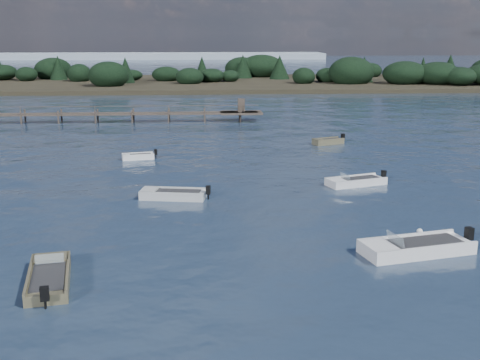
{
  "coord_description": "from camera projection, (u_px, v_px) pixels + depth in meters",
  "views": [
    {
      "loc": [
        -0.9,
        -23.88,
        10.28
      ],
      "look_at": [
        1.6,
        14.0,
        1.0
      ],
      "focal_mm": 45.0,
      "sensor_mm": 36.0,
      "label": 1
    }
  ],
  "objects": [
    {
      "name": "dinghy_mid_white_b",
      "position": [
        356.0,
        183.0,
        41.89
      ],
      "size": [
        4.55,
        2.78,
        1.12
      ],
      "color": "silver",
      "rests_on": "ground"
    },
    {
      "name": "far_headland",
      "position": [
        326.0,
        75.0,
        123.71
      ],
      "size": [
        190.0,
        40.0,
        5.8
      ],
      "color": "black",
      "rests_on": "ground"
    },
    {
      "name": "buoy_b",
      "position": [
        420.0,
        231.0,
        32.07
      ],
      "size": [
        0.32,
        0.32,
        0.32
      ],
      "primitive_type": "sphere",
      "color": "white",
      "rests_on": "ground"
    },
    {
      "name": "dinghy_mid_white_a",
      "position": [
        416.0,
        250.0,
        28.87
      ],
      "size": [
        5.89,
        3.15,
        1.35
      ],
      "color": "silver",
      "rests_on": "ground"
    },
    {
      "name": "tender_far_white",
      "position": [
        138.0,
        158.0,
        50.41
      ],
      "size": [
        2.99,
        1.55,
        1.0
      ],
      "color": "silver",
      "rests_on": "ground"
    },
    {
      "name": "dinghy_mid_grey",
      "position": [
        173.0,
        196.0,
        38.47
      ],
      "size": [
        4.56,
        2.25,
        1.13
      ],
      "color": "#AEB3B5",
      "rests_on": "ground"
    },
    {
      "name": "ground",
      "position": [
        207.0,
        109.0,
        83.8
      ],
      "size": [
        400.0,
        400.0,
        0.0
      ],
      "primitive_type": "plane",
      "color": "#182639",
      "rests_on": "ground"
    },
    {
      "name": "jetty",
      "position": [
        23.0,
        115.0,
        70.53
      ],
      "size": [
        64.5,
        3.2,
        3.4
      ],
      "color": "#473D34",
      "rests_on": "ground"
    },
    {
      "name": "tender_far_grey_b",
      "position": [
        328.0,
        142.0,
        57.32
      ],
      "size": [
        3.33,
        2.13,
        1.13
      ],
      "color": "#6B6447",
      "rests_on": "ground"
    },
    {
      "name": "dinghy_near_olive",
      "position": [
        49.0,
        280.0,
        25.38
      ],
      "size": [
        2.46,
        4.99,
        1.19
      ],
      "color": "#6B6447",
      "rests_on": "ground"
    }
  ]
}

